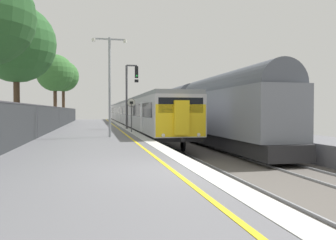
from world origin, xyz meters
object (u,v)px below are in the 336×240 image
commuter_train_at_platform (127,113)px  platform_lamp_mid (110,79)px  freight_train_adjacent_track (195,109)px  signal_gantry (130,89)px  background_tree_back (55,74)px  background_tree_centre (15,46)px  background_tree_right (63,77)px  speed_limit_sign (131,111)px

commuter_train_at_platform → platform_lamp_mid: 28.14m
freight_train_adjacent_track → commuter_train_at_platform: bearing=101.5°
commuter_train_at_platform → signal_gantry: bearing=-94.5°
commuter_train_at_platform → platform_lamp_mid: bearing=-97.2°
signal_gantry → platform_lamp_mid: size_ratio=0.94×
signal_gantry → background_tree_back: bearing=126.6°
background_tree_centre → background_tree_right: bearing=88.1°
freight_train_adjacent_track → signal_gantry: (-5.49, 0.92, 1.69)m
speed_limit_sign → background_tree_right: (-6.50, 21.21, 4.28)m
freight_train_adjacent_track → background_tree_right: bearing=125.6°
background_tree_centre → commuter_train_at_platform: bearing=70.5°
background_tree_right → platform_lamp_mid: bearing=-79.3°
background_tree_back → freight_train_adjacent_track: bearing=-39.9°
commuter_train_at_platform → signal_gantry: (-1.49, -18.80, 2.12)m
freight_train_adjacent_track → speed_limit_sign: freight_train_adjacent_track is taller
freight_train_adjacent_track → background_tree_back: 16.94m
speed_limit_sign → background_tree_back: size_ratio=0.32×
signal_gantry → background_tree_back: size_ratio=0.71×
speed_limit_sign → background_tree_centre: (-7.27, -2.02, 3.92)m
commuter_train_at_platform → background_tree_back: background_tree_back is taller
signal_gantry → background_tree_centre: (-7.63, -6.88, 2.08)m
background_tree_back → speed_limit_sign: bearing=-64.9°
freight_train_adjacent_track → speed_limit_sign: 7.05m
commuter_train_at_platform → freight_train_adjacent_track: (4.00, -19.72, 0.42)m
commuter_train_at_platform → background_tree_back: bearing=-133.5°
freight_train_adjacent_track → speed_limit_sign: bearing=-146.0°
signal_gantry → background_tree_centre: 10.48m
speed_limit_sign → background_tree_back: bearing=115.1°
platform_lamp_mid → background_tree_centre: (-5.58, 2.17, 2.06)m
background_tree_back → signal_gantry: bearing=-53.4°
commuter_train_at_platform → background_tree_right: bearing=-163.7°
background_tree_right → signal_gantry: bearing=-67.2°
commuter_train_at_platform → background_tree_right: background_tree_right is taller
platform_lamp_mid → background_tree_right: (-4.81, 25.40, 2.42)m
freight_train_adjacent_track → signal_gantry: signal_gantry is taller
background_tree_centre → background_tree_back: bearing=88.4°
background_tree_back → background_tree_centre: bearing=-91.6°
freight_train_adjacent_track → background_tree_right: (-12.35, 17.27, 4.14)m
freight_train_adjacent_track → platform_lamp_mid: platform_lamp_mid is taller
freight_train_adjacent_track → platform_lamp_mid: (-7.54, -8.12, 1.72)m
speed_limit_sign → platform_lamp_mid: platform_lamp_mid is taller
freight_train_adjacent_track → background_tree_right: 21.63m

